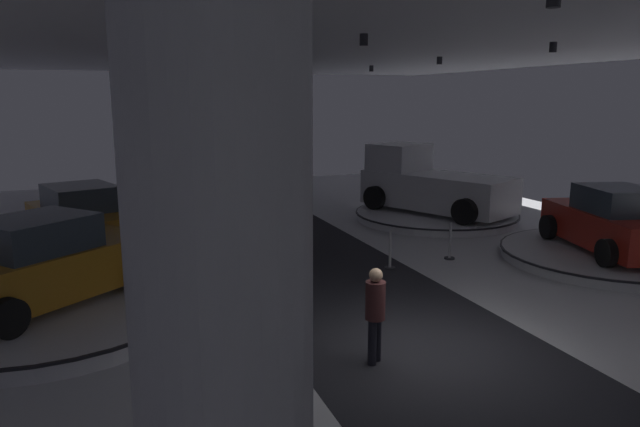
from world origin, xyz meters
name	(u,v)px	position (x,y,z in m)	size (l,w,h in m)	color
ground	(423,352)	(0.00, 0.00, -0.02)	(24.00, 44.00, 0.06)	silver
ceiling_with_spotlights	(436,9)	(0.00, 0.00, 5.55)	(24.00, 44.00, 0.39)	silver
column_left	(221,278)	(-4.03, -3.44, 2.75)	(1.53, 1.53, 5.50)	#ADADB2
display_platform_far_left	(83,252)	(-5.59, 8.35, 0.16)	(5.19, 5.19, 0.28)	#B7B7BC
display_car_far_left	(81,220)	(-5.58, 8.32, 1.05)	(3.21, 4.55, 1.71)	#B77519
display_platform_mid_right	(609,255)	(7.43, 3.17, 0.16)	(5.54, 5.54, 0.29)	#B7B7BC
display_car_mid_right	(613,222)	(7.42, 3.14, 1.05)	(3.04, 4.52, 1.71)	maroon
display_platform_mid_left	(50,309)	(-6.07, 3.84, 0.19)	(5.89, 5.89, 0.33)	silver
display_car_mid_left	(44,264)	(-6.10, 3.82, 1.10)	(4.38, 4.07, 1.71)	#B77519
display_platform_far_right	(436,215)	(5.97, 9.40, 0.16)	(5.68, 5.68, 0.28)	silver
pickup_truck_far_right	(429,185)	(5.84, 9.69, 1.22)	(4.26, 5.70, 2.30)	silver
visitor_walking_near	(375,310)	(-0.99, -0.13, 0.91)	(0.32, 0.32, 1.59)	black
stanchion_a	(390,254)	(1.68, 4.55, 0.37)	(0.28, 0.28, 1.01)	#333338
stanchion_b	(265,326)	(-2.48, 1.11, 0.37)	(0.28, 0.28, 1.01)	#333338
stanchion_c	(450,245)	(3.59, 4.81, 0.37)	(0.28, 0.28, 1.01)	#333338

